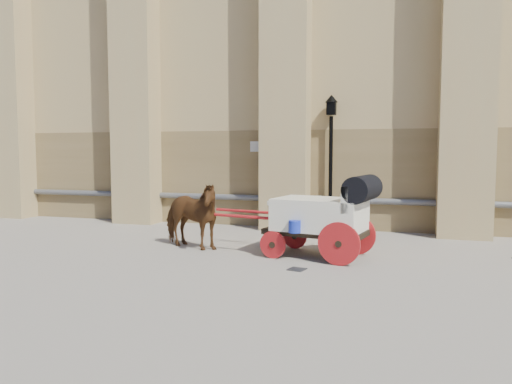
% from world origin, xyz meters
% --- Properties ---
extents(ground, '(90.00, 90.00, 0.00)m').
position_xyz_m(ground, '(0.00, 0.00, 0.00)').
color(ground, gray).
rests_on(ground, ground).
extents(horse, '(2.10, 1.46, 1.62)m').
position_xyz_m(horse, '(-2.53, 0.04, 0.81)').
color(horse, '#553116').
rests_on(horse, ground).
extents(carriage, '(4.35, 1.89, 1.85)m').
position_xyz_m(carriage, '(0.78, -0.04, 1.00)').
color(carriage, black).
rests_on(carriage, ground).
extents(street_lamp, '(0.38, 0.38, 4.00)m').
position_xyz_m(street_lamp, '(0.34, 3.77, 2.14)').
color(street_lamp, black).
rests_on(street_lamp, ground).
extents(drain_grate_near, '(0.39, 0.39, 0.01)m').
position_xyz_m(drain_grate_near, '(0.42, -1.34, 0.01)').
color(drain_grate_near, black).
rests_on(drain_grate_near, ground).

